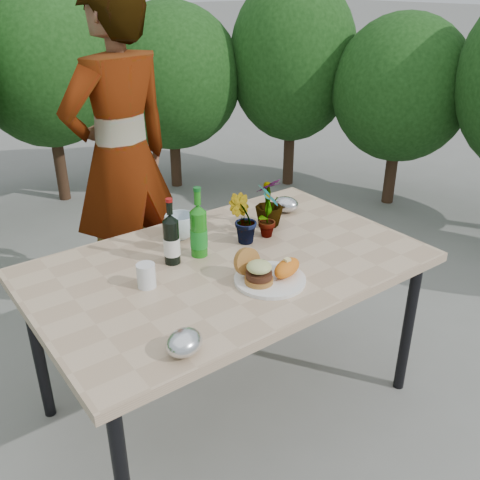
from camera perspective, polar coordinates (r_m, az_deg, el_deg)
ground at (r=2.66m, az=-1.07°, el=-16.61°), size 80.00×80.00×0.00m
patio_table at (r=2.25m, az=-1.22°, el=-3.56°), size 1.60×1.00×0.75m
shrub_hedge at (r=3.59m, az=-14.22°, el=14.44°), size 6.93×5.00×2.19m
dinner_plate at (r=2.08m, az=3.21°, el=-4.24°), size 0.28×0.28×0.01m
burger_stack at (r=2.04m, az=1.71°, el=-3.21°), size 0.11×0.16×0.11m
sweet_potato at (r=2.09m, az=5.03°, el=-2.98°), size 0.17×0.12×0.06m
grilled_veg at (r=2.14m, az=2.00°, el=-2.63°), size 0.08×0.05×0.03m
wine_bottle at (r=2.18m, az=-7.32°, el=0.03°), size 0.07×0.07×0.28m
sparkling_water at (r=2.23m, az=-4.44°, el=0.95°), size 0.07×0.07×0.31m
plastic_cup at (r=2.06m, az=-9.97°, el=-3.75°), size 0.07×0.07×0.09m
seedling_left at (r=2.39m, az=2.96°, el=3.10°), size 0.15×0.16×0.25m
seedling_mid at (r=2.34m, az=0.31°, el=2.23°), size 0.16×0.15×0.22m
seedling_right at (r=2.51m, az=3.14°, el=4.05°), size 0.15×0.15×0.23m
blue_bowl at (r=2.41m, az=-6.43°, el=1.44°), size 0.17×0.17×0.11m
foil_packet_left at (r=1.70m, az=-5.98°, el=-10.81°), size 0.16×0.15×0.08m
foil_packet_right at (r=2.69m, az=4.88°, el=3.80°), size 0.16×0.17×0.08m
person at (r=2.99m, az=-12.47°, el=8.39°), size 0.75×0.56×1.85m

